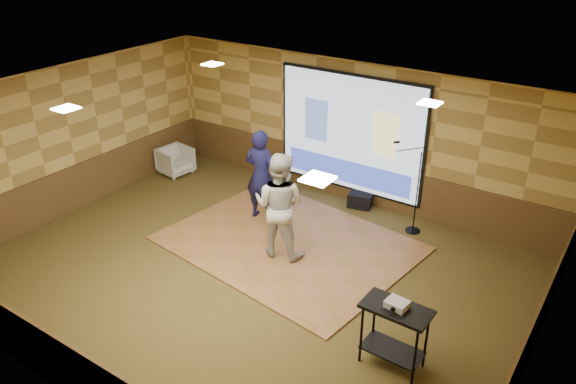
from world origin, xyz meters
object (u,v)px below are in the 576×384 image
Objects in this scene: av_table at (395,325)px; duffel_bag at (360,200)px; player_right at (279,205)px; projector at (397,304)px; mic_stand at (412,208)px; banquet_chair at (175,161)px; player_left at (261,175)px; dance_floor at (289,243)px; projector_screen at (350,135)px.

duffel_bag is (-2.51, 3.88, -0.52)m from av_table.
player_right is 6.92× the size of projector.
av_table is (2.86, -1.42, -0.33)m from player_right.
mic_stand is 5.74m from banquet_chair.
banquet_chair is at bearing -18.95° from player_left.
av_table reaches higher than duffel_bag.
player_right reaches higher than dance_floor.
mic_stand is at bearing 46.12° from dance_floor.
player_left is 4.55m from projector.
av_table is at bearing 142.09° from player_left.
player_right is 2.74× the size of banquet_chair.
projector_screen reaches higher than player_right.
player_left is at bearing 149.43° from av_table.
dance_floor is at bearing 153.18° from projector.
player_right is at bearing -123.36° from mic_stand.
player_right is 4.04× the size of duffel_bag.
banquet_chair is at bearing -169.89° from mic_stand.
projector_screen is 6.86× the size of duffel_bag.
projector is 4.69m from duffel_bag.
dance_floor is 4.52× the size of av_table.
projector is at bearing 142.19° from player_left.
projector is 3.79m from mic_stand.
mic_stand is (1.70, -0.51, -0.98)m from projector_screen.
dance_floor is at bearing -101.17° from duffel_bag.
mic_stand is (-1.23, 3.55, -0.52)m from projector.
player_right is 2.74m from mic_stand.
banquet_chair is at bearing -31.57° from player_right.
av_table is 4.65m from duffel_bag.
projector_screen reaches higher than banquet_chair.
mic_stand is (2.70, 1.24, -0.47)m from player_left.
player_right reaches higher than av_table.
mic_stand reaches higher than banquet_chair.
player_left is 1.04× the size of mic_stand.
projector is (2.93, -4.06, -0.46)m from projector_screen.
player_left is at bearing 154.26° from projector.
mic_stand is at bearing 109.13° from av_table.
mic_stand is 2.51× the size of banquet_chair.
dance_floor is 1.48m from player_left.
mic_stand is at bearing -75.14° from banquet_chair.
banquet_chair is (-4.07, 1.52, -0.68)m from player_right.
player_right is 4.40m from banquet_chair.
projector_screen is at bearing -65.57° from banquet_chair.
banquet_chair is (-6.93, 2.93, -0.69)m from projector.
projector_screen is at bearing 130.56° from projector.
dance_floor is 1.07m from player_right.
projector_screen is 5.02m from projector.
av_table reaches higher than banquet_chair.
player_right is at bearing 132.43° from player_left.
projector_screen is 3.44× the size of av_table.
banquet_chair reaches higher than duffel_bag.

